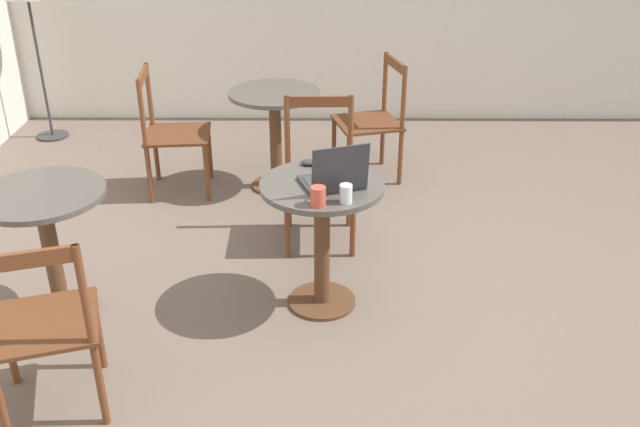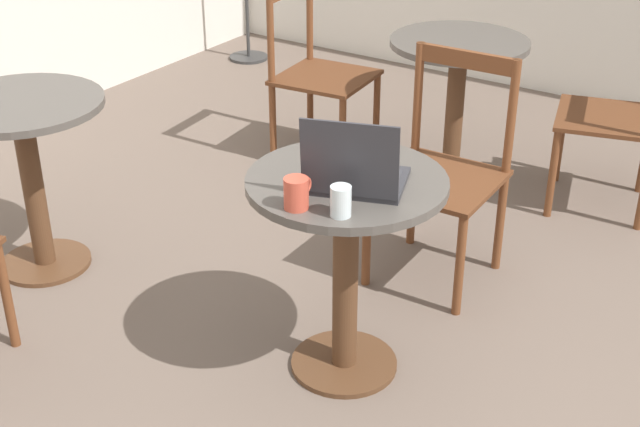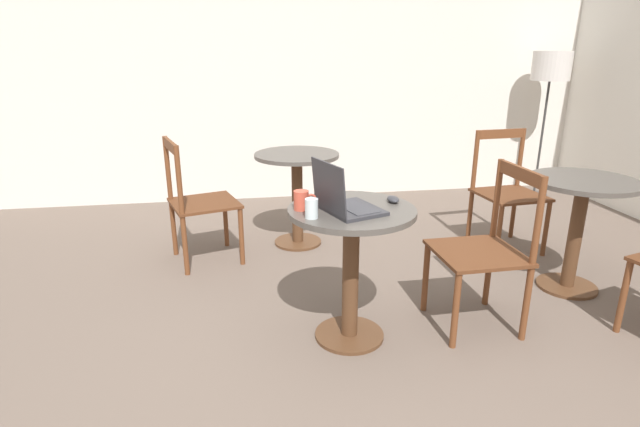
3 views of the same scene
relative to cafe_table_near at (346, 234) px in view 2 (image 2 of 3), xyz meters
name	(u,v)px [view 2 (image 2 of 3)]	position (x,y,z in m)	size (l,w,h in m)	color
ground_plane	(428,419)	(-0.09, -0.39, -0.54)	(16.00, 16.00, 0.00)	#66564C
cafe_table_near	(346,234)	(0.00, 0.00, 0.00)	(0.66, 0.66, 0.75)	#51331E
cafe_table_mid	(457,81)	(1.57, 0.35, 0.00)	(0.66, 0.66, 0.75)	#51331E
cafe_table_far	(27,149)	(-0.11, 1.44, 0.00)	(0.66, 0.66, 0.75)	#51331E
chair_near_right	(443,173)	(0.77, 0.02, -0.09)	(0.47, 0.47, 0.92)	brown
chair_mid_front	(619,116)	(1.77, -0.38, -0.09)	(0.56, 0.56, 0.92)	brown
chair_mid_back	(318,74)	(1.50, 1.11, -0.09)	(0.50, 0.50, 0.92)	brown
laptop	(355,174)	(-0.05, -0.06, 0.26)	(0.36, 0.38, 0.27)	#2D2D33
mouse	(367,144)	(0.24, 0.07, 0.22)	(0.06, 0.10, 0.03)	#2D2D33
mug	(297,193)	(-0.26, 0.02, 0.26)	(0.12, 0.08, 0.10)	#C64C38
drinking_glass	(341,201)	(-0.23, -0.12, 0.25)	(0.06, 0.06, 0.10)	silver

